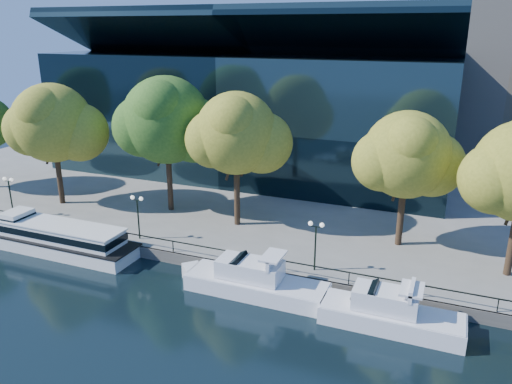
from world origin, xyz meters
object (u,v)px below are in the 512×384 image
at_px(tour_boat, 54,236).
at_px(tree_3, 238,135).
at_px(cruiser_near, 251,280).
at_px(lamp_0, 9,188).
at_px(tree_2, 168,122).
at_px(tree_4, 408,157).
at_px(lamp_1, 137,207).
at_px(tree_1, 54,125).
at_px(lamp_2, 316,235).
at_px(cruiser_far, 385,312).

bearing_deg(tour_boat, tree_3, 35.08).
distance_m(cruiser_near, lamp_0, 27.85).
distance_m(tour_boat, tree_3, 18.75).
bearing_deg(tree_3, cruiser_near, -61.36).
height_order(tree_2, lamp_0, tree_2).
bearing_deg(tree_4, lamp_1, -161.09).
xyz_separation_m(tree_3, tree_4, (15.00, 1.03, -0.83)).
xyz_separation_m(tree_1, tree_3, (20.09, 1.55, 0.18)).
xyz_separation_m(tour_boat, lamp_2, (23.12, 3.18, 2.63)).
relative_size(tree_4, lamp_0, 2.91).
height_order(cruiser_near, tree_4, tree_4).
bearing_deg(cruiser_near, tree_3, 118.64).
relative_size(cruiser_far, tree_4, 0.89).
xyz_separation_m(tour_boat, lamp_0, (-8.28, 3.18, 2.63)).
relative_size(tree_3, lamp_2, 3.16).
relative_size(cruiser_far, lamp_0, 2.60).
bearing_deg(cruiser_far, lamp_0, 173.53).
height_order(cruiser_far, lamp_2, lamp_2).
xyz_separation_m(cruiser_near, tree_1, (-25.56, 8.47, 8.48)).
bearing_deg(cruiser_near, tree_4, 49.22).
xyz_separation_m(cruiser_near, lamp_2, (3.93, 3.56, 2.91)).
height_order(tree_1, lamp_1, tree_1).
distance_m(lamp_0, lamp_2, 31.40).
bearing_deg(lamp_2, tree_4, 53.20).
bearing_deg(cruiser_near, tree_2, 140.57).
height_order(tour_boat, tree_4, tree_4).
distance_m(lamp_0, lamp_1, 15.14).
xyz_separation_m(cruiser_far, lamp_2, (-6.04, 4.24, 2.89)).
distance_m(lamp_1, lamp_2, 16.26).
bearing_deg(tour_boat, cruiser_near, -1.12).
relative_size(lamp_0, lamp_2, 1.00).
bearing_deg(lamp_2, lamp_0, 180.00).
bearing_deg(lamp_1, tree_2, 99.03).
distance_m(tour_boat, tree_1, 13.16).
height_order(tree_1, lamp_0, tree_1).
height_order(tree_4, lamp_0, tree_4).
distance_m(tour_boat, lamp_2, 23.49).
bearing_deg(tour_boat, lamp_2, 7.84).
bearing_deg(tree_2, tree_1, -167.53).
height_order(tour_boat, lamp_0, lamp_0).
relative_size(cruiser_near, tree_4, 1.02).
xyz_separation_m(tour_boat, cruiser_near, (19.19, -0.38, -0.27)).
height_order(cruiser_near, cruiser_far, cruiser_near).
bearing_deg(lamp_1, cruiser_far, -10.78).
relative_size(tour_boat, cruiser_near, 1.40).
height_order(lamp_0, lamp_2, same).
xyz_separation_m(tree_1, tree_2, (12.02, 2.66, 0.66)).
height_order(tour_boat, cruiser_near, cruiser_near).
relative_size(cruiser_near, lamp_2, 2.96).
bearing_deg(tour_boat, lamp_1, 24.88).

